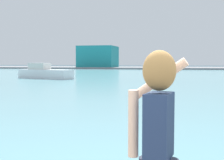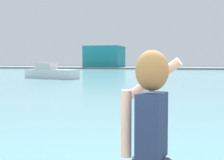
# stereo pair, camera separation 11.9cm
# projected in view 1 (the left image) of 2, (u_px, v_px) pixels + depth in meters

# --- Properties ---
(ground_plane) EXTENTS (220.00, 220.00, 0.00)m
(ground_plane) POSITION_uv_depth(u_px,v_px,m) (178.00, 75.00, 50.83)
(ground_plane) COLOR #334751
(harbor_water) EXTENTS (140.00, 100.00, 0.02)m
(harbor_water) POSITION_uv_depth(u_px,v_px,m) (179.00, 75.00, 52.78)
(harbor_water) COLOR #6BA8B2
(harbor_water) RESTS_ON ground_plane
(far_shore_dock) EXTENTS (140.00, 20.00, 0.46)m
(far_shore_dock) POSITION_uv_depth(u_px,v_px,m) (180.00, 68.00, 91.73)
(far_shore_dock) COLOR gray
(far_shore_dock) RESTS_ON ground_plane
(person_photographer) EXTENTS (0.53, 0.56, 1.74)m
(person_photographer) POSITION_uv_depth(u_px,v_px,m) (158.00, 130.00, 2.65)
(person_photographer) COLOR #2D3342
(person_photographer) RESTS_ON quay_promenade
(boat_moored) EXTENTS (8.33, 4.64, 2.03)m
(boat_moored) POSITION_uv_depth(u_px,v_px,m) (44.00, 73.00, 40.88)
(boat_moored) COLOR white
(boat_moored) RESTS_ON harbor_water
(warehouse_left) EXTENTS (10.89, 11.04, 6.42)m
(warehouse_left) POSITION_uv_depth(u_px,v_px,m) (98.00, 57.00, 96.85)
(warehouse_left) COLOR teal
(warehouse_left) RESTS_ON far_shore_dock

